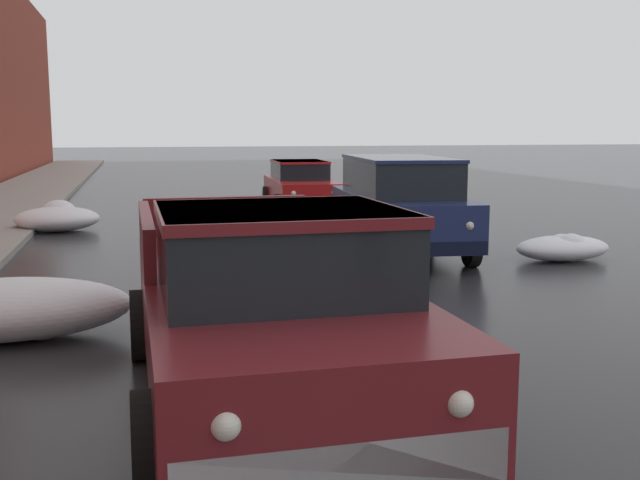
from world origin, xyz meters
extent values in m
ellipsoid|color=white|center=(-3.99, 11.68, 0.34)|extent=(2.74, 1.32, 0.68)
ellipsoid|color=white|center=(-3.62, 11.56, 0.30)|extent=(0.72, 0.60, 0.60)
ellipsoid|color=white|center=(4.82, 14.73, 0.22)|extent=(1.74, 1.03, 0.44)
ellipsoid|color=white|center=(4.89, 14.58, 0.25)|extent=(0.60, 0.50, 0.50)
ellipsoid|color=white|center=(4.81, 14.75, 0.24)|extent=(0.57, 0.47, 0.47)
ellipsoid|color=white|center=(-4.34, 20.92, 0.28)|extent=(1.89, 1.47, 0.56)
ellipsoid|color=white|center=(-4.33, 21.17, 0.35)|extent=(0.84, 0.70, 0.70)
cube|color=maroon|center=(-1.51, 9.05, 0.74)|extent=(2.01, 5.08, 0.76)
cube|color=black|center=(-1.50, 8.34, 1.44)|extent=(1.74, 1.64, 0.64)
cube|color=maroon|center=(-1.50, 8.34, 1.72)|extent=(1.78, 1.69, 0.08)
cube|color=maroon|center=(-0.59, 10.07, 1.34)|extent=(0.12, 2.43, 0.44)
cube|color=maroon|center=(-2.45, 10.05, 1.34)|extent=(0.12, 2.43, 0.44)
cube|color=maroon|center=(-1.54, 11.53, 1.34)|extent=(1.86, 0.12, 0.44)
cube|color=#B7B7BC|center=(-1.49, 6.58, 0.54)|extent=(1.86, 0.14, 0.32)
sphere|color=white|center=(-0.85, 6.54, 0.86)|extent=(0.16, 0.16, 0.16)
sphere|color=white|center=(-2.12, 6.53, 0.86)|extent=(0.16, 0.16, 0.16)
cylinder|color=black|center=(-0.50, 7.54, 0.36)|extent=(0.23, 0.72, 0.72)
cylinder|color=black|center=(-2.50, 7.52, 0.36)|extent=(0.23, 0.72, 0.72)
cylinder|color=black|center=(-0.53, 10.57, 0.36)|extent=(0.23, 0.72, 0.72)
cylinder|color=black|center=(-2.53, 10.56, 0.36)|extent=(0.23, 0.72, 0.72)
cube|color=navy|center=(2.17, 15.99, 0.74)|extent=(2.23, 4.59, 0.80)
cube|color=black|center=(2.18, 16.03, 1.48)|extent=(1.85, 3.24, 0.68)
cube|color=navy|center=(2.18, 16.03, 1.79)|extent=(1.89, 3.30, 0.06)
cube|color=black|center=(1.97, 13.83, 0.46)|extent=(1.78, 0.29, 0.22)
cube|color=black|center=(2.38, 18.14, 0.46)|extent=(1.78, 0.29, 0.22)
cylinder|color=black|center=(2.96, 14.53, 0.34)|extent=(0.24, 0.69, 0.68)
cylinder|color=black|center=(1.12, 14.71, 0.34)|extent=(0.24, 0.69, 0.68)
cylinder|color=black|center=(3.23, 17.27, 0.34)|extent=(0.24, 0.69, 0.68)
cylinder|color=black|center=(1.38, 17.44, 0.34)|extent=(0.24, 0.69, 0.68)
sphere|color=silver|center=(2.55, 13.74, 0.82)|extent=(0.14, 0.14, 0.14)
sphere|color=silver|center=(1.38, 13.86, 0.82)|extent=(0.14, 0.14, 0.14)
cube|color=red|center=(2.01, 23.89, 0.60)|extent=(1.86, 4.41, 0.60)
cube|color=black|center=(2.02, 24.11, 1.16)|extent=(1.52, 2.33, 0.52)
cube|color=red|center=(2.02, 24.11, 1.39)|extent=(1.55, 2.37, 0.06)
cube|color=#520B0B|center=(1.90, 21.78, 0.42)|extent=(1.59, 0.21, 0.22)
cube|color=#520B0B|center=(2.13, 26.01, 0.42)|extent=(1.59, 0.21, 0.22)
cylinder|color=black|center=(2.77, 22.51, 0.30)|extent=(0.21, 0.61, 0.60)
cylinder|color=black|center=(1.11, 22.60, 0.30)|extent=(0.21, 0.61, 0.60)
cylinder|color=black|center=(2.92, 25.19, 0.30)|extent=(0.21, 0.61, 0.60)
cylinder|color=black|center=(1.26, 25.28, 0.30)|extent=(0.21, 0.61, 0.60)
sphere|color=silver|center=(2.42, 21.72, 0.68)|extent=(0.14, 0.14, 0.14)
sphere|color=silver|center=(1.37, 21.78, 0.68)|extent=(0.14, 0.14, 0.14)
camera|label=1|loc=(-2.51, 2.94, 2.34)|focal=42.04mm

